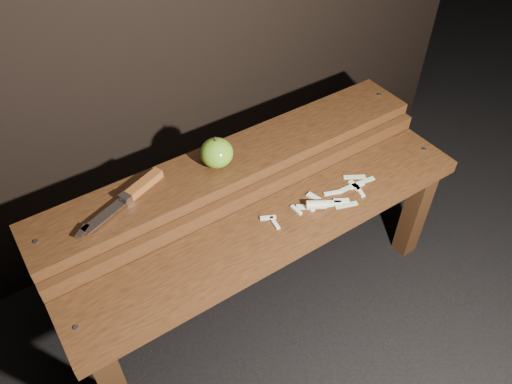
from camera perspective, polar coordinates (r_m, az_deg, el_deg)
ground at (r=1.70m, az=1.15°, el=-12.06°), size 60.00×60.00×0.00m
bench_front_tier at (r=1.39m, az=2.80°, el=-5.76°), size 1.20×0.20×0.42m
bench_rear_tier at (r=1.47m, az=-2.29°, el=1.40°), size 1.20×0.21×0.50m
apple at (r=1.37m, az=-4.52°, el=4.48°), size 0.09×0.09×0.09m
knife at (r=1.33m, az=-13.72°, el=0.02°), size 0.27×0.12×0.03m
apple_scraps at (r=1.41m, az=8.02°, el=-0.91°), size 0.37×0.11×0.03m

